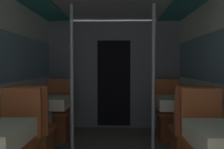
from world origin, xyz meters
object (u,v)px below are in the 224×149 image
(dining_table_right_1, at_px, (178,107))
(chair_right_far_1, at_px, (169,121))
(dining_table_left_1, at_px, (48,106))
(support_pole_right_1, at_px, (153,78))
(support_pole_left_1, at_px, (72,78))
(chair_left_near_1, at_px, (35,141))
(chair_left_far_1, at_px, (58,121))
(chair_right_near_1, at_px, (189,142))

(dining_table_right_1, distance_m, chair_right_far_1, 0.65)
(chair_right_far_1, bearing_deg, dining_table_left_1, 16.94)
(dining_table_left_1, distance_m, support_pole_right_1, 1.55)
(support_pole_left_1, xyz_separation_m, chair_right_far_1, (1.49, 0.56, -0.73))
(support_pole_left_1, distance_m, support_pole_right_1, 1.15)
(chair_left_near_1, relative_size, dining_table_right_1, 1.28)
(chair_left_near_1, bearing_deg, chair_left_far_1, 90.00)
(chair_left_near_1, distance_m, chair_right_near_1, 1.84)
(dining_table_right_1, bearing_deg, chair_right_near_1, -90.00)
(chair_left_near_1, relative_size, chair_right_far_1, 1.00)
(chair_left_near_1, xyz_separation_m, chair_right_near_1, (1.84, 0.00, 0.00))
(support_pole_left_1, bearing_deg, chair_right_far_1, 20.54)
(dining_table_right_1, xyz_separation_m, chair_right_near_1, (0.00, -0.56, -0.33))
(chair_left_near_1, height_order, chair_right_near_1, same)
(chair_left_far_1, distance_m, dining_table_right_1, 1.95)
(dining_table_left_1, distance_m, chair_right_near_1, 1.95)
(dining_table_left_1, distance_m, support_pole_left_1, 0.53)
(dining_table_right_1, distance_m, support_pole_right_1, 0.53)
(support_pole_left_1, relative_size, chair_right_near_1, 2.11)
(support_pole_left_1, bearing_deg, chair_right_near_1, -20.54)
(chair_right_far_1, bearing_deg, chair_left_near_1, 31.35)
(chair_left_far_1, bearing_deg, chair_right_near_1, 148.65)
(chair_left_near_1, height_order, chair_left_far_1, same)
(support_pole_left_1, height_order, chair_right_near_1, support_pole_left_1)
(dining_table_left_1, relative_size, dining_table_right_1, 1.00)
(dining_table_left_1, bearing_deg, dining_table_right_1, 0.00)
(chair_left_near_1, xyz_separation_m, chair_right_far_1, (1.84, 1.12, 0.00))
(chair_right_near_1, bearing_deg, dining_table_right_1, 90.00)
(chair_left_far_1, bearing_deg, dining_table_left_1, 90.00)
(chair_right_far_1, xyz_separation_m, support_pole_right_1, (-0.34, -0.56, 0.73))
(support_pole_right_1, bearing_deg, chair_right_far_1, 58.47)
(support_pole_left_1, bearing_deg, dining_table_left_1, 180.00)
(chair_left_far_1, relative_size, dining_table_right_1, 1.28)
(chair_left_far_1, height_order, chair_right_near_1, same)
(dining_table_right_1, relative_size, chair_right_far_1, 0.78)
(support_pole_left_1, height_order, dining_table_right_1, support_pole_left_1)
(chair_left_near_1, distance_m, dining_table_right_1, 1.95)
(chair_right_far_1, distance_m, support_pole_right_1, 0.98)
(support_pole_left_1, bearing_deg, dining_table_right_1, 0.00)
(dining_table_left_1, bearing_deg, chair_right_far_1, 16.94)
(support_pole_right_1, bearing_deg, chair_left_far_1, 159.46)
(dining_table_right_1, relative_size, support_pole_right_1, 0.37)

